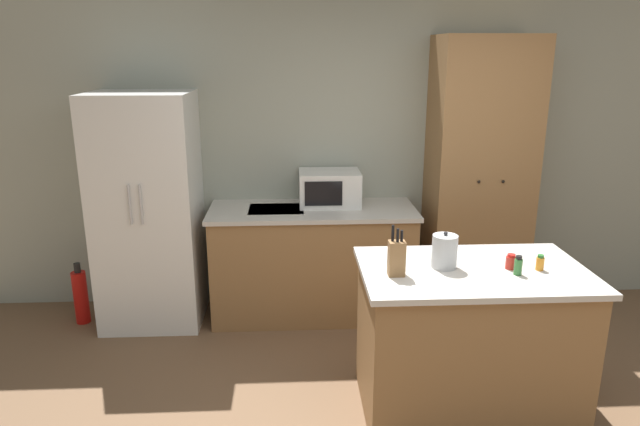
% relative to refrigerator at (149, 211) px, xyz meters
% --- Properties ---
extents(wall_back, '(7.20, 0.06, 2.60)m').
position_rel_refrigerator_xyz_m(wall_back, '(1.88, 0.37, 0.37)').
color(wall_back, '#9EA393').
rests_on(wall_back, ground_plane).
extents(refrigerator, '(0.78, 0.71, 1.86)m').
position_rel_refrigerator_xyz_m(refrigerator, '(0.00, 0.00, 0.00)').
color(refrigerator, white).
rests_on(refrigerator, ground_plane).
extents(back_counter, '(1.67, 0.68, 0.92)m').
position_rel_refrigerator_xyz_m(back_counter, '(1.31, 0.02, -0.46)').
color(back_counter, olive).
rests_on(back_counter, ground_plane).
extents(pantry_cabinet, '(0.79, 0.58, 2.28)m').
position_rel_refrigerator_xyz_m(pantry_cabinet, '(2.67, 0.07, 0.21)').
color(pantry_cabinet, olive).
rests_on(pantry_cabinet, ground_plane).
extents(kitchen_island, '(1.32, 0.83, 0.93)m').
position_rel_refrigerator_xyz_m(kitchen_island, '(2.20, -1.36, -0.46)').
color(kitchen_island, olive).
rests_on(kitchen_island, ground_plane).
extents(microwave, '(0.50, 0.38, 0.28)m').
position_rel_refrigerator_xyz_m(microwave, '(1.45, 0.14, 0.14)').
color(microwave, white).
rests_on(microwave, back_counter).
extents(knife_block, '(0.09, 0.08, 0.30)m').
position_rel_refrigerator_xyz_m(knife_block, '(1.72, -1.44, 0.11)').
color(knife_block, olive).
rests_on(knife_block, kitchen_island).
extents(spice_bottle_tall_dark, '(0.06, 0.06, 0.09)m').
position_rel_refrigerator_xyz_m(spice_bottle_tall_dark, '(2.41, -1.38, 0.05)').
color(spice_bottle_tall_dark, '#B2281E').
rests_on(spice_bottle_tall_dark, kitchen_island).
extents(spice_bottle_short_red, '(0.05, 0.05, 0.09)m').
position_rel_refrigerator_xyz_m(spice_bottle_short_red, '(2.57, -1.41, 0.05)').
color(spice_bottle_short_red, orange).
rests_on(spice_bottle_short_red, kitchen_island).
extents(spice_bottle_amber_oil, '(0.05, 0.05, 0.11)m').
position_rel_refrigerator_xyz_m(spice_bottle_amber_oil, '(2.41, -1.47, 0.06)').
color(spice_bottle_amber_oil, '#337033').
rests_on(spice_bottle_amber_oil, kitchen_island).
extents(kettle, '(0.15, 0.15, 0.22)m').
position_rel_refrigerator_xyz_m(kettle, '(2.02, -1.34, 0.10)').
color(kettle, '#B2B5B7').
rests_on(kettle, kitchen_island).
extents(fire_extinguisher, '(0.11, 0.11, 0.52)m').
position_rel_refrigerator_xyz_m(fire_extinguisher, '(-0.59, -0.06, -0.70)').
color(fire_extinguisher, red).
rests_on(fire_extinguisher, ground_plane).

